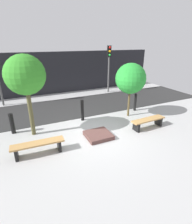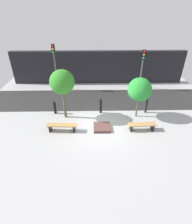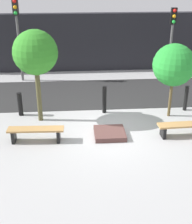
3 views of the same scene
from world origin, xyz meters
The scene contains 13 objects.
ground_plane centered at (0.00, 0.00, 0.00)m, with size 18.00×18.00×0.00m, color #A9A9A9.
road_strip centered at (0.00, 3.73, 0.01)m, with size 18.00×3.62×0.01m, color #2A2A2A.
building_facade centered at (0.00, 7.42, 1.52)m, with size 16.20×0.50×3.05m, color black.
bench_left centered at (-2.44, -0.40, 0.34)m, with size 1.83×0.46×0.47m.
bench_right centered at (2.44, -0.40, 0.33)m, with size 1.71×0.46×0.45m.
planter_bed centered at (0.00, -0.20, 0.08)m, with size 1.03×1.00×0.17m, color brown.
tree_behind_left_bench centered at (-2.44, 1.19, 2.54)m, with size 1.55×1.55×3.34m.
tree_behind_right_bench centered at (2.44, 1.19, 2.01)m, with size 1.53×1.53×2.78m.
bollard_far_left centered at (-3.23, 1.67, 0.46)m, with size 0.18×0.18×0.91m, color black.
bollard_left centered at (0.00, 1.67, 0.55)m, with size 0.16×0.16×1.09m, color black.
bollard_center centered at (3.23, 1.67, 0.50)m, with size 0.15×0.15×1.01m, color black.
traffic_light_west centered at (-3.74, 5.83, 2.71)m, with size 0.28×0.27×3.94m.
traffic_light_mid_west centered at (3.74, 5.83, 2.40)m, with size 0.28×0.27×3.46m.
Camera 3 is at (-1.15, -9.42, 5.18)m, focal length 50.00 mm.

